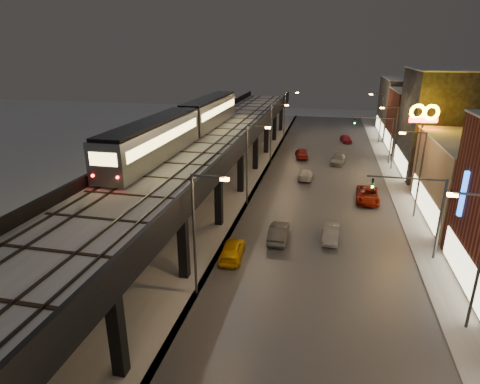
{
  "coord_description": "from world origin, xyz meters",
  "views": [
    {
      "loc": [
        7.65,
        -10.34,
        16.57
      ],
      "look_at": [
        0.68,
        21.17,
        5.0
      ],
      "focal_mm": 30.0,
      "sensor_mm": 36.0,
      "label": 1
    }
  ],
  "objects_px": {
    "car_mid_dark": "(306,175)",
    "car_onc_red": "(346,139)",
    "subway_train": "(187,123)",
    "car_onc_silver": "(331,234)",
    "car_onc_white": "(338,160)",
    "car_near_white": "(279,233)",
    "car_far_white": "(302,153)",
    "car_taxi": "(232,250)",
    "car_onc_dark": "(368,195)"
  },
  "relations": [
    {
      "from": "car_onc_red",
      "to": "subway_train",
      "type": "bearing_deg",
      "value": -133.71
    },
    {
      "from": "car_taxi",
      "to": "car_mid_dark",
      "type": "height_order",
      "value": "car_taxi"
    },
    {
      "from": "car_near_white",
      "to": "car_onc_red",
      "type": "xyz_separation_m",
      "value": [
        7.13,
        43.08,
        -0.07
      ]
    },
    {
      "from": "car_taxi",
      "to": "car_onc_silver",
      "type": "height_order",
      "value": "car_taxi"
    },
    {
      "from": "subway_train",
      "to": "car_far_white",
      "type": "height_order",
      "value": "subway_train"
    },
    {
      "from": "car_taxi",
      "to": "car_onc_white",
      "type": "bearing_deg",
      "value": -109.33
    },
    {
      "from": "car_onc_white",
      "to": "car_onc_silver",
      "type": "bearing_deg",
      "value": -84.37
    },
    {
      "from": "car_mid_dark",
      "to": "car_far_white",
      "type": "xyz_separation_m",
      "value": [
        -1.37,
        11.0,
        0.13
      ]
    },
    {
      "from": "car_near_white",
      "to": "car_onc_white",
      "type": "relative_size",
      "value": 0.99
    },
    {
      "from": "car_onc_white",
      "to": "car_onc_red",
      "type": "xyz_separation_m",
      "value": [
        1.56,
        15.39,
        0.01
      ]
    },
    {
      "from": "car_far_white",
      "to": "car_onc_silver",
      "type": "xyz_separation_m",
      "value": [
        4.75,
        -28.94,
        -0.11
      ]
    },
    {
      "from": "subway_train",
      "to": "car_far_white",
      "type": "distance_m",
      "value": 23.73
    },
    {
      "from": "car_onc_red",
      "to": "car_onc_silver",
      "type": "bearing_deg",
      "value": -105.56
    },
    {
      "from": "car_taxi",
      "to": "car_onc_dark",
      "type": "relative_size",
      "value": 0.81
    },
    {
      "from": "car_taxi",
      "to": "car_onc_dark",
      "type": "xyz_separation_m",
      "value": [
        12.03,
        16.22,
        0.01
      ]
    },
    {
      "from": "car_near_white",
      "to": "car_far_white",
      "type": "xyz_separation_m",
      "value": [
        -0.1,
        29.94,
        0.02
      ]
    },
    {
      "from": "subway_train",
      "to": "car_onc_red",
      "type": "distance_m",
      "value": 38.23
    },
    {
      "from": "car_far_white",
      "to": "car_onc_white",
      "type": "height_order",
      "value": "car_far_white"
    },
    {
      "from": "car_far_white",
      "to": "car_onc_dark",
      "type": "bearing_deg",
      "value": 107.25
    },
    {
      "from": "subway_train",
      "to": "car_near_white",
      "type": "distance_m",
      "value": 18.4
    },
    {
      "from": "car_onc_silver",
      "to": "subway_train",
      "type": "bearing_deg",
      "value": 151.19
    },
    {
      "from": "car_onc_silver",
      "to": "car_onc_white",
      "type": "height_order",
      "value": "car_onc_white"
    },
    {
      "from": "car_mid_dark",
      "to": "car_onc_red",
      "type": "relative_size",
      "value": 1.11
    },
    {
      "from": "car_near_white",
      "to": "car_mid_dark",
      "type": "distance_m",
      "value": 18.97
    },
    {
      "from": "car_far_white",
      "to": "car_onc_dark",
      "type": "distance_m",
      "value": 19.97
    },
    {
      "from": "subway_train",
      "to": "car_onc_silver",
      "type": "xyz_separation_m",
      "value": [
        17.09,
        -10.17,
        -7.77
      ]
    },
    {
      "from": "car_taxi",
      "to": "car_onc_silver",
      "type": "distance_m",
      "value": 9.52
    },
    {
      "from": "car_near_white",
      "to": "car_mid_dark",
      "type": "height_order",
      "value": "car_near_white"
    },
    {
      "from": "car_taxi",
      "to": "car_onc_white",
      "type": "height_order",
      "value": "car_taxi"
    },
    {
      "from": "subway_train",
      "to": "car_onc_red",
      "type": "xyz_separation_m",
      "value": [
        19.57,
        31.91,
        -7.75
      ]
    },
    {
      "from": "car_onc_silver",
      "to": "car_mid_dark",
      "type": "bearing_deg",
      "value": 102.64
    },
    {
      "from": "car_onc_silver",
      "to": "car_onc_red",
      "type": "height_order",
      "value": "car_onc_red"
    },
    {
      "from": "car_onc_dark",
      "to": "car_onc_red",
      "type": "bearing_deg",
      "value": 95.82
    },
    {
      "from": "car_onc_white",
      "to": "car_onc_red",
      "type": "distance_m",
      "value": 15.46
    },
    {
      "from": "car_mid_dark",
      "to": "car_onc_silver",
      "type": "bearing_deg",
      "value": 103.57
    },
    {
      "from": "car_mid_dark",
      "to": "car_far_white",
      "type": "relative_size",
      "value": 0.98
    },
    {
      "from": "car_far_white",
      "to": "car_onc_dark",
      "type": "xyz_separation_m",
      "value": [
        8.81,
        -17.92,
        -0.01
      ]
    },
    {
      "from": "car_taxi",
      "to": "car_onc_silver",
      "type": "relative_size",
      "value": 1.1
    },
    {
      "from": "car_near_white",
      "to": "car_onc_red",
      "type": "height_order",
      "value": "car_near_white"
    },
    {
      "from": "subway_train",
      "to": "car_onc_silver",
      "type": "bearing_deg",
      "value": -30.76
    },
    {
      "from": "subway_train",
      "to": "car_onc_red",
      "type": "relative_size",
      "value": 9.18
    },
    {
      "from": "car_onc_dark",
      "to": "car_onc_red",
      "type": "relative_size",
      "value": 1.36
    },
    {
      "from": "car_onc_white",
      "to": "car_taxi",
      "type": "bearing_deg",
      "value": -97.99
    },
    {
      "from": "car_near_white",
      "to": "car_onc_red",
      "type": "bearing_deg",
      "value": -99.98
    },
    {
      "from": "subway_train",
      "to": "car_onc_red",
      "type": "bearing_deg",
      "value": 58.49
    },
    {
      "from": "car_onc_white",
      "to": "car_onc_dark",
      "type": "bearing_deg",
      "value": -71.09
    },
    {
      "from": "car_onc_dark",
      "to": "car_mid_dark",
      "type": "bearing_deg",
      "value": 140.02
    },
    {
      "from": "car_mid_dark",
      "to": "car_onc_white",
      "type": "relative_size",
      "value": 0.96
    },
    {
      "from": "car_near_white",
      "to": "car_onc_dark",
      "type": "distance_m",
      "value": 14.84
    },
    {
      "from": "car_taxi",
      "to": "car_onc_red",
      "type": "xyz_separation_m",
      "value": [
        10.46,
        47.28,
        -0.07
      ]
    }
  ]
}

